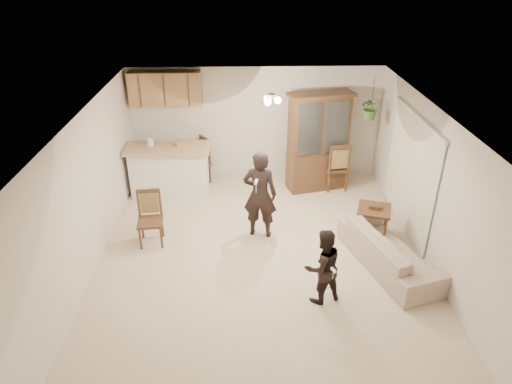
{
  "coord_description": "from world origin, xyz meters",
  "views": [
    {
      "loc": [
        -0.29,
        -6.42,
        4.65
      ],
      "look_at": [
        -0.08,
        0.4,
        1.03
      ],
      "focal_mm": 32.0,
      "sensor_mm": 36.0,
      "label": 1
    }
  ],
  "objects_px": {
    "child": "(323,263)",
    "sofa": "(390,247)",
    "chair_hutch_right": "(335,175)",
    "chair_bar": "(151,229)",
    "china_hutch": "(318,143)",
    "side_table": "(372,223)",
    "chair_hutch_left": "(198,170)",
    "adult": "(260,191)"
  },
  "relations": [
    {
      "from": "child",
      "to": "sofa",
      "type": "bearing_deg",
      "value": -168.41
    },
    {
      "from": "child",
      "to": "chair_hutch_right",
      "type": "height_order",
      "value": "child"
    },
    {
      "from": "chair_hutch_right",
      "to": "chair_bar",
      "type": "bearing_deg",
      "value": 20.68
    },
    {
      "from": "chair_bar",
      "to": "chair_hutch_right",
      "type": "bearing_deg",
      "value": 23.61
    },
    {
      "from": "china_hutch",
      "to": "chair_hutch_right",
      "type": "xyz_separation_m",
      "value": [
        0.4,
        -0.06,
        -0.74
      ]
    },
    {
      "from": "chair_hutch_right",
      "to": "sofa",
      "type": "bearing_deg",
      "value": 89.22
    },
    {
      "from": "side_table",
      "to": "child",
      "type": "bearing_deg",
      "value": -126.1
    },
    {
      "from": "china_hutch",
      "to": "chair_hutch_left",
      "type": "bearing_deg",
      "value": 158.65
    },
    {
      "from": "chair_bar",
      "to": "chair_hutch_right",
      "type": "height_order",
      "value": "chair_hutch_right"
    },
    {
      "from": "china_hutch",
      "to": "chair_bar",
      "type": "distance_m",
      "value": 3.94
    },
    {
      "from": "sofa",
      "to": "side_table",
      "type": "relative_size",
      "value": 2.65
    },
    {
      "from": "side_table",
      "to": "sofa",
      "type": "bearing_deg",
      "value": -84.8
    },
    {
      "from": "sofa",
      "to": "chair_hutch_left",
      "type": "bearing_deg",
      "value": 29.41
    },
    {
      "from": "adult",
      "to": "chair_bar",
      "type": "height_order",
      "value": "adult"
    },
    {
      "from": "chair_hutch_left",
      "to": "chair_hutch_right",
      "type": "bearing_deg",
      "value": 49.64
    },
    {
      "from": "side_table",
      "to": "chair_hutch_right",
      "type": "height_order",
      "value": "chair_hutch_right"
    },
    {
      "from": "sofa",
      "to": "side_table",
      "type": "height_order",
      "value": "sofa"
    },
    {
      "from": "chair_hutch_left",
      "to": "china_hutch",
      "type": "bearing_deg",
      "value": 49.73
    },
    {
      "from": "child",
      "to": "chair_hutch_left",
      "type": "bearing_deg",
      "value": -83.0
    },
    {
      "from": "child",
      "to": "china_hutch",
      "type": "distance_m",
      "value": 3.74
    },
    {
      "from": "sofa",
      "to": "chair_hutch_left",
      "type": "xyz_separation_m",
      "value": [
        -3.4,
        3.21,
        -0.07
      ]
    },
    {
      "from": "sofa",
      "to": "china_hutch",
      "type": "height_order",
      "value": "china_hutch"
    },
    {
      "from": "adult",
      "to": "china_hutch",
      "type": "relative_size",
      "value": 0.85
    },
    {
      "from": "adult",
      "to": "child",
      "type": "distance_m",
      "value": 2.01
    },
    {
      "from": "side_table",
      "to": "chair_hutch_right",
      "type": "xyz_separation_m",
      "value": [
        -0.32,
        2.01,
        -0.01
      ]
    },
    {
      "from": "adult",
      "to": "chair_hutch_right",
      "type": "relative_size",
      "value": 1.65
    },
    {
      "from": "adult",
      "to": "side_table",
      "type": "bearing_deg",
      "value": -173.59
    },
    {
      "from": "child",
      "to": "side_table",
      "type": "bearing_deg",
      "value": -147.16
    },
    {
      "from": "china_hutch",
      "to": "side_table",
      "type": "xyz_separation_m",
      "value": [
        0.72,
        -2.07,
        -0.73
      ]
    },
    {
      "from": "chair_hutch_right",
      "to": "child",
      "type": "bearing_deg",
      "value": 67.95
    },
    {
      "from": "adult",
      "to": "side_table",
      "type": "height_order",
      "value": "adult"
    },
    {
      "from": "china_hutch",
      "to": "chair_hutch_right",
      "type": "distance_m",
      "value": 0.84
    },
    {
      "from": "side_table",
      "to": "chair_hutch_left",
      "type": "distance_m",
      "value": 4.1
    },
    {
      "from": "adult",
      "to": "child",
      "type": "relative_size",
      "value": 1.33
    },
    {
      "from": "adult",
      "to": "chair_hutch_left",
      "type": "relative_size",
      "value": 1.73
    },
    {
      "from": "adult",
      "to": "china_hutch",
      "type": "bearing_deg",
      "value": -113.08
    },
    {
      "from": "china_hutch",
      "to": "sofa",
      "type": "bearing_deg",
      "value": -88.75
    },
    {
      "from": "child",
      "to": "side_table",
      "type": "relative_size",
      "value": 1.91
    },
    {
      "from": "child",
      "to": "chair_hutch_left",
      "type": "distance_m",
      "value": 4.57
    },
    {
      "from": "chair_bar",
      "to": "china_hutch",
      "type": "bearing_deg",
      "value": 27.25
    },
    {
      "from": "side_table",
      "to": "chair_hutch_left",
      "type": "bearing_deg",
      "value": 144.2
    },
    {
      "from": "chair_bar",
      "to": "chair_hutch_right",
      "type": "xyz_separation_m",
      "value": [
        3.64,
        2.05,
        0.03
      ]
    }
  ]
}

